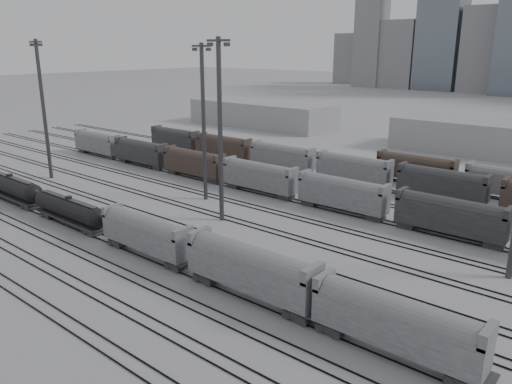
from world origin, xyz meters
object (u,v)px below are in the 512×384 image
Objects in this scene: tank_car_a at (11,186)px; hopper_car_a at (146,232)px; hopper_car_c at (396,322)px; light_mast_c at (220,127)px; hopper_car_b at (251,268)px; tank_car_b at (70,209)px; light_mast_a at (43,107)px.

hopper_car_a is (36.42, 0.00, 0.54)m from tank_car_a.
light_mast_c is at bearing 155.71° from hopper_car_c.
tank_car_b is at bearing 180.00° from hopper_car_b.
light_mast_a is (-9.93, 12.44, 11.61)m from tank_car_a.
light_mast_a reaches higher than hopper_car_b.
tank_car_b is 50.98m from hopper_car_c.
hopper_car_a is 49.26m from light_mast_a.
hopper_car_b is 27.37m from light_mast_c.
tank_car_b is 17.83m from hopper_car_a.
tank_car_b is at bearing 180.00° from hopper_car_a.
tank_car_a is 0.69× the size of light_mast_c.
hopper_car_a is (17.82, 0.00, 0.73)m from tank_car_b.
hopper_car_c is (69.58, 0.00, 0.65)m from tank_car_a.
tank_car_a is 1.17× the size of hopper_car_b.
tank_car_a is 0.69× the size of light_mast_a.
hopper_car_b is at bearing 0.00° from hopper_car_a.
hopper_car_b is 65.68m from light_mast_a.
tank_car_a is at bearing -180.00° from hopper_car_a.
tank_car_a is at bearing -154.95° from light_mast_c.
light_mast_a is at bearing -175.42° from light_mast_c.
tank_car_b is 35.07m from hopper_car_b.
tank_car_a is 36.43m from hopper_car_a.
light_mast_c reaches higher than hopper_car_b.
tank_car_a is 1.24× the size of hopper_car_c.
light_mast_c is (-2.24, 15.97, 11.03)m from hopper_car_a.
light_mast_a reaches higher than tank_car_a.
tank_car_a is at bearing -180.00° from tank_car_b.
hopper_car_a is at bearing -15.02° from light_mast_a.
hopper_car_b is at bearing -11.07° from light_mast_a.
hopper_car_b is at bearing -39.36° from light_mast_c.
hopper_car_a reaches higher than tank_car_a.
hopper_car_b is at bearing 0.00° from tank_car_a.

